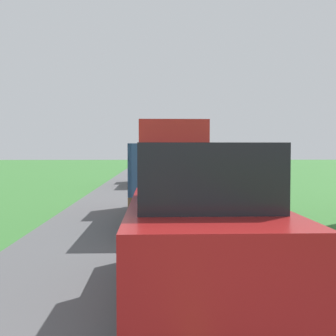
# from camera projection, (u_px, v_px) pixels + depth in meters

# --- Properties ---
(banana_truck_near) EXTENTS (2.38, 5.82, 2.80)m
(banana_truck_near) POSITION_uv_depth(u_px,v_px,m) (175.00, 167.00, 12.30)
(banana_truck_near) COLOR #2D2D30
(banana_truck_near) RESTS_ON road_surface
(banana_truck_far) EXTENTS (2.38, 5.81, 2.80)m
(banana_truck_far) POSITION_uv_depth(u_px,v_px,m) (159.00, 159.00, 24.67)
(banana_truck_far) COLOR #2D2D30
(banana_truck_far) RESTS_ON road_surface
(following_car) EXTENTS (1.74, 4.10, 1.92)m
(following_car) POSITION_uv_depth(u_px,v_px,m) (200.00, 220.00, 5.14)
(following_car) COLOR maroon
(following_car) RESTS_ON road_surface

